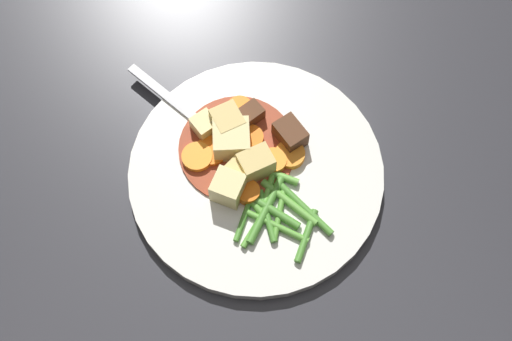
{
  "coord_description": "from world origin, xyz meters",
  "views": [
    {
      "loc": [
        -0.27,
        0.12,
        0.68
      ],
      "look_at": [
        0.0,
        0.0,
        0.01
      ],
      "focal_mm": 48.4,
      "sensor_mm": 36.0,
      "label": 1
    }
  ],
  "objects_px": {
    "potato_chunk_1": "(241,174)",
    "meat_chunk_0": "(251,114)",
    "fork": "(191,115)",
    "meat_chunk_1": "(290,134)",
    "carrot_slice_6": "(291,156)",
    "carrot_slice_4": "(248,192)",
    "potato_chunk_0": "(205,126)",
    "potato_chunk_3": "(228,188)",
    "carrot_slice_0": "(197,157)",
    "potato_chunk_4": "(228,123)",
    "dinner_plate": "(256,173)",
    "potato_chunk_5": "(232,140)",
    "carrot_slice_1": "(240,108)",
    "carrot_slice_2": "(250,138)",
    "carrot_slice_5": "(273,160)",
    "carrot_slice_3": "(212,151)",
    "potato_chunk_2": "(258,164)"
  },
  "relations": [
    {
      "from": "potato_chunk_1",
      "to": "meat_chunk_0",
      "type": "height_order",
      "value": "potato_chunk_1"
    },
    {
      "from": "potato_chunk_1",
      "to": "fork",
      "type": "xyz_separation_m",
      "value": [
        0.09,
        0.02,
        -0.01
      ]
    },
    {
      "from": "meat_chunk_1",
      "to": "carrot_slice_6",
      "type": "bearing_deg",
      "value": 156.42
    },
    {
      "from": "carrot_slice_4",
      "to": "potato_chunk_0",
      "type": "relative_size",
      "value": 1.05
    },
    {
      "from": "potato_chunk_3",
      "to": "carrot_slice_0",
      "type": "bearing_deg",
      "value": 16.32
    },
    {
      "from": "potato_chunk_0",
      "to": "potato_chunk_4",
      "type": "xyz_separation_m",
      "value": [
        -0.01,
        -0.02,
        0.01
      ]
    },
    {
      "from": "dinner_plate",
      "to": "fork",
      "type": "xyz_separation_m",
      "value": [
        0.09,
        0.04,
        0.01
      ]
    },
    {
      "from": "potato_chunk_1",
      "to": "potato_chunk_5",
      "type": "bearing_deg",
      "value": -8.98
    },
    {
      "from": "dinner_plate",
      "to": "carrot_slice_6",
      "type": "distance_m",
      "value": 0.04
    },
    {
      "from": "carrot_slice_6",
      "to": "potato_chunk_1",
      "type": "bearing_deg",
      "value": 90.4
    },
    {
      "from": "carrot_slice_1",
      "to": "potato_chunk_4",
      "type": "height_order",
      "value": "potato_chunk_4"
    },
    {
      "from": "potato_chunk_0",
      "to": "carrot_slice_0",
      "type": "bearing_deg",
      "value": 143.83
    },
    {
      "from": "carrot_slice_2",
      "to": "potato_chunk_1",
      "type": "bearing_deg",
      "value": 144.45
    },
    {
      "from": "potato_chunk_0",
      "to": "potato_chunk_5",
      "type": "relative_size",
      "value": 0.62
    },
    {
      "from": "carrot_slice_2",
      "to": "potato_chunk_0",
      "type": "distance_m",
      "value": 0.05
    },
    {
      "from": "carrot_slice_6",
      "to": "meat_chunk_0",
      "type": "xyz_separation_m",
      "value": [
        0.06,
        0.02,
        0.01
      ]
    },
    {
      "from": "carrot_slice_5",
      "to": "carrot_slice_0",
      "type": "bearing_deg",
      "value": 62.72
    },
    {
      "from": "carrot_slice_1",
      "to": "potato_chunk_3",
      "type": "height_order",
      "value": "potato_chunk_3"
    },
    {
      "from": "dinner_plate",
      "to": "potato_chunk_1",
      "type": "distance_m",
      "value": 0.03
    },
    {
      "from": "dinner_plate",
      "to": "potato_chunk_5",
      "type": "height_order",
      "value": "potato_chunk_5"
    },
    {
      "from": "potato_chunk_0",
      "to": "potato_chunk_5",
      "type": "distance_m",
      "value": 0.04
    },
    {
      "from": "carrot_slice_1",
      "to": "carrot_slice_3",
      "type": "relative_size",
      "value": 0.8
    },
    {
      "from": "fork",
      "to": "carrot_slice_1",
      "type": "bearing_deg",
      "value": -106.61
    },
    {
      "from": "carrot_slice_5",
      "to": "carrot_slice_2",
      "type": "bearing_deg",
      "value": 18.12
    },
    {
      "from": "carrot_slice_1",
      "to": "carrot_slice_5",
      "type": "relative_size",
      "value": 1.0
    },
    {
      "from": "carrot_slice_5",
      "to": "carrot_slice_6",
      "type": "distance_m",
      "value": 0.02
    },
    {
      "from": "potato_chunk_3",
      "to": "meat_chunk_1",
      "type": "xyz_separation_m",
      "value": [
        0.03,
        -0.09,
        -0.0
      ]
    },
    {
      "from": "carrot_slice_1",
      "to": "carrot_slice_3",
      "type": "distance_m",
      "value": 0.06
    },
    {
      "from": "dinner_plate",
      "to": "potato_chunk_2",
      "type": "height_order",
      "value": "potato_chunk_2"
    },
    {
      "from": "carrot_slice_1",
      "to": "fork",
      "type": "xyz_separation_m",
      "value": [
        0.02,
        0.05,
        -0.0
      ]
    },
    {
      "from": "carrot_slice_4",
      "to": "carrot_slice_0",
      "type": "bearing_deg",
      "value": 28.45
    },
    {
      "from": "dinner_plate",
      "to": "carrot_slice_4",
      "type": "relative_size",
      "value": 10.77
    },
    {
      "from": "carrot_slice_4",
      "to": "potato_chunk_4",
      "type": "distance_m",
      "value": 0.08
    },
    {
      "from": "carrot_slice_4",
      "to": "potato_chunk_0",
      "type": "bearing_deg",
      "value": 7.33
    },
    {
      "from": "carrot_slice_3",
      "to": "fork",
      "type": "bearing_deg",
      "value": 3.74
    },
    {
      "from": "potato_chunk_1",
      "to": "potato_chunk_3",
      "type": "xyz_separation_m",
      "value": [
        -0.01,
        0.02,
        0.0
      ]
    },
    {
      "from": "carrot_slice_2",
      "to": "meat_chunk_0",
      "type": "xyz_separation_m",
      "value": [
        0.02,
        -0.01,
        0.01
      ]
    },
    {
      "from": "carrot_slice_2",
      "to": "carrot_slice_4",
      "type": "height_order",
      "value": "carrot_slice_4"
    },
    {
      "from": "dinner_plate",
      "to": "potato_chunk_1",
      "type": "relative_size",
      "value": 10.34
    },
    {
      "from": "carrot_slice_1",
      "to": "meat_chunk_1",
      "type": "xyz_separation_m",
      "value": [
        -0.05,
        -0.03,
        0.01
      ]
    },
    {
      "from": "meat_chunk_1",
      "to": "potato_chunk_2",
      "type": "bearing_deg",
      "value": 112.51
    },
    {
      "from": "meat_chunk_1",
      "to": "fork",
      "type": "distance_m",
      "value": 0.11
    },
    {
      "from": "dinner_plate",
      "to": "meat_chunk_1",
      "type": "height_order",
      "value": "meat_chunk_1"
    },
    {
      "from": "carrot_slice_3",
      "to": "meat_chunk_1",
      "type": "xyz_separation_m",
      "value": [
        -0.02,
        -0.08,
        0.01
      ]
    },
    {
      "from": "carrot_slice_4",
      "to": "potato_chunk_5",
      "type": "xyz_separation_m",
      "value": [
        0.06,
        -0.01,
        0.01
      ]
    },
    {
      "from": "dinner_plate",
      "to": "carrot_slice_3",
      "type": "xyz_separation_m",
      "value": [
        0.04,
        0.03,
        0.01
      ]
    },
    {
      "from": "carrot_slice_2",
      "to": "carrot_slice_3",
      "type": "height_order",
      "value": "same"
    },
    {
      "from": "carrot_slice_5",
      "to": "fork",
      "type": "distance_m",
      "value": 0.1
    },
    {
      "from": "carrot_slice_0",
      "to": "potato_chunk_1",
      "type": "xyz_separation_m",
      "value": [
        -0.04,
        -0.03,
        0.01
      ]
    },
    {
      "from": "carrot_slice_2",
      "to": "carrot_slice_3",
      "type": "xyz_separation_m",
      "value": [
        0.0,
        0.04,
        -0.0
      ]
    }
  ]
}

